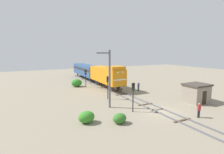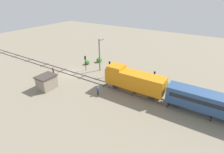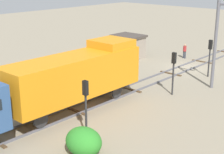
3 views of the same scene
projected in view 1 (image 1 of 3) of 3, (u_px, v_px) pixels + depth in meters
The scene contains 15 objects.
ground_plane at pixel (161, 112), 21.80m from camera, with size 116.02×116.02×0.00m, color gray.
railway_track at pixel (161, 111), 21.78m from camera, with size 2.40×77.34×0.16m.
locomotive at pixel (107, 75), 35.23m from camera, with size 2.90×11.60×4.60m.
passenger_car_leading at pixel (86, 70), 47.00m from camera, with size 2.84×14.00×3.66m.
traffic_signal_near at pixel (133, 92), 21.35m from camera, with size 0.32×0.34×3.64m.
traffic_signal_mid at pixel (108, 83), 27.17m from camera, with size 0.32×0.34×3.60m.
traffic_signal_far at pixel (86, 75), 35.93m from camera, with size 0.32×0.34×3.65m.
worker_near_track at pixel (199, 109), 19.74m from camera, with size 0.38×0.38×1.70m.
worker_by_signal at pixel (138, 86), 32.94m from camera, with size 0.38×0.38×1.70m.
catenary_mast at pixel (109, 77), 22.81m from camera, with size 1.94×0.28×7.65m.
relay_hut at pixel (196, 93), 25.70m from camera, with size 3.50×2.90×2.74m.
bush_near at pixel (202, 99), 25.55m from camera, with size 1.35×1.11×0.98m, color #285C26.
bush_mid at pixel (120, 118), 18.20m from camera, with size 1.48×1.21×1.08m, color #327026.
bush_far at pixel (86, 117), 18.32m from camera, with size 1.73×1.42×1.26m, color #367F26.
bush_back at pixel (77, 83), 36.96m from camera, with size 2.23×1.82×1.62m, color #2B7D26.
Camera 1 is at (-15.04, -15.79, 7.50)m, focal length 28.00 mm.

